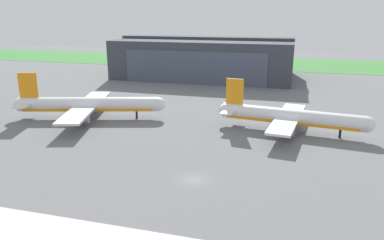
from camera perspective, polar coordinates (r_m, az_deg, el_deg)
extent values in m
plane|color=slate|center=(63.91, 0.21, -9.20)|extent=(440.00, 440.00, 0.00)
cube|color=#3F823C|center=(212.89, 11.34, 8.61)|extent=(440.00, 56.00, 0.08)
cube|color=#383D47|center=(165.18, 2.14, 9.59)|extent=(75.20, 40.23, 16.28)
cube|color=#424C60|center=(145.92, 0.27, 8.06)|extent=(57.15, 0.30, 13.02)
cube|color=#383D47|center=(164.38, 2.17, 12.61)|extent=(75.20, 9.66, 1.20)
cylinder|color=silver|center=(102.11, -15.69, 2.35)|extent=(36.81, 13.89, 3.86)
sphere|color=silver|center=(98.88, -5.23, 2.45)|extent=(3.70, 3.70, 3.70)
sphere|color=silver|center=(108.48, -25.21, 2.19)|extent=(3.01, 3.01, 3.01)
cube|color=orange|center=(102.37, -15.64, 1.77)|extent=(33.96, 13.11, 0.68)
cube|color=orange|center=(106.25, -24.09, 4.94)|extent=(4.76, 1.71, 6.56)
cube|color=silver|center=(104.91, -24.76, 2.02)|extent=(4.70, 6.11, 0.28)
cube|color=silver|center=(110.08, -23.57, 2.78)|extent=(4.70, 6.11, 0.28)
cube|color=silver|center=(93.97, -17.50, 0.70)|extent=(10.13, 17.13, 0.56)
cube|color=silver|center=(110.99, -14.85, 3.25)|extent=(10.13, 17.13, 0.56)
cylinder|color=gray|center=(95.28, -16.75, 0.13)|extent=(4.11, 3.04, 2.12)
cylinder|color=gray|center=(109.88, -14.56, 2.41)|extent=(4.11, 3.04, 2.12)
cylinder|color=black|center=(100.28, -8.57, 0.80)|extent=(0.56, 0.56, 2.00)
cylinder|color=black|center=(101.36, -16.66, 0.45)|extent=(0.56, 0.56, 2.00)
cylinder|color=black|center=(105.11, -16.07, 1.06)|extent=(0.56, 0.56, 2.00)
cylinder|color=silver|center=(90.17, 15.03, 0.50)|extent=(33.27, 7.79, 3.71)
sphere|color=silver|center=(89.76, 25.51, -0.64)|extent=(3.56, 3.56, 3.56)
sphere|color=silver|center=(93.56, 4.98, 1.58)|extent=(2.89, 2.89, 2.89)
cube|color=orange|center=(90.45, 14.98, -0.12)|extent=(30.65, 7.50, 0.65)
cube|color=orange|center=(91.67, 6.64, 4.44)|extent=(4.32, 0.93, 6.31)
cube|color=silver|center=(90.32, 5.64, 1.26)|extent=(3.60, 5.52, 0.28)
cube|color=silver|center=(95.51, 6.63, 2.07)|extent=(3.60, 5.52, 0.28)
cube|color=silver|center=(83.31, 13.84, -1.04)|extent=(6.84, 13.37, 0.56)
cube|color=silver|center=(97.50, 15.24, 1.38)|extent=(6.84, 13.37, 0.56)
cylinder|color=gray|center=(84.57, 14.43, -1.76)|extent=(3.75, 2.46, 2.04)
cylinder|color=gray|center=(96.76, 15.57, 0.43)|extent=(3.75, 2.46, 2.04)
cylinder|color=black|center=(90.35, 21.96, -1.99)|extent=(0.56, 0.56, 1.95)
cylinder|color=black|center=(89.28, 13.89, -1.47)|extent=(0.56, 0.56, 1.95)
cylinder|color=black|center=(92.97, 14.27, -0.79)|extent=(0.56, 0.56, 1.95)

